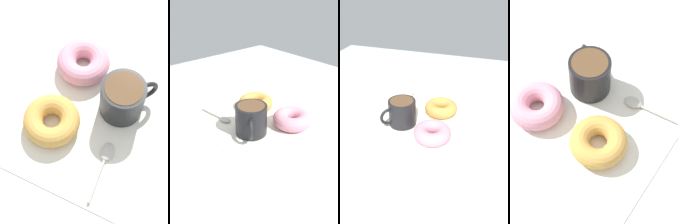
{
  "view_description": "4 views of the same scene",
  "coord_description": "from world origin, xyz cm",
  "views": [
    {
      "loc": [
        -11.83,
        26.25,
        64.46
      ],
      "look_at": [
        2.55,
        -0.01,
        2.3
      ],
      "focal_mm": 60.0,
      "sensor_mm": 36.0,
      "label": 1
    },
    {
      "loc": [
        -37.89,
        -46.41,
        37.0
      ],
      "look_at": [
        2.55,
        -0.01,
        2.3
      ],
      "focal_mm": 40.0,
      "sensor_mm": 36.0,
      "label": 2
    },
    {
      "loc": [
        22.17,
        -63.0,
        44.06
      ],
      "look_at": [
        2.55,
        -0.01,
        2.3
      ],
      "focal_mm": 40.0,
      "sensor_mm": 36.0,
      "label": 3
    },
    {
      "loc": [
        31.1,
        21.54,
        62.84
      ],
      "look_at": [
        2.55,
        -0.01,
        2.3
      ],
      "focal_mm": 60.0,
      "sensor_mm": 36.0,
      "label": 4
    }
  ],
  "objects": [
    {
      "name": "ground_plane",
      "position": [
        0.0,
        0.0,
        -1.0
      ],
      "size": [
        120.0,
        120.0,
        2.0
      ],
      "primitive_type": "cube",
      "color": "#B2BCC6"
    },
    {
      "name": "napkin",
      "position": [
        2.55,
        -0.01,
        0.15
      ],
      "size": [
        32.32,
        32.32,
        0.3
      ],
      "primitive_type": "cube",
      "rotation": [
        0.0,
        0.0,
        0.05
      ],
      "color": "white",
      "rests_on": "ground_plane"
    },
    {
      "name": "coffee_cup",
      "position": [
        -2.83,
        -5.08,
        4.4
      ],
      "size": [
        9.11,
        9.73,
        7.92
      ],
      "color": "black",
      "rests_on": "napkin"
    },
    {
      "name": "donut_near_cup",
      "position": [
        6.96,
        4.31,
        2.14
      ],
      "size": [
        10.51,
        10.51,
        3.68
      ],
      "primitive_type": "torus",
      "color": "gold",
      "rests_on": "napkin"
    },
    {
      "name": "donut_far",
      "position": [
        7.95,
        -9.57,
        2.24
      ],
      "size": [
        10.53,
        10.53,
        3.88
      ],
      "primitive_type": "torus",
      "color": "pink",
      "rests_on": "napkin"
    },
    {
      "name": "spoon",
      "position": [
        -4.77,
        5.65,
        0.7
      ],
      "size": [
        3.1,
        11.73,
        0.9
      ],
      "color": "#B7B2A8",
      "rests_on": "napkin"
    }
  ]
}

